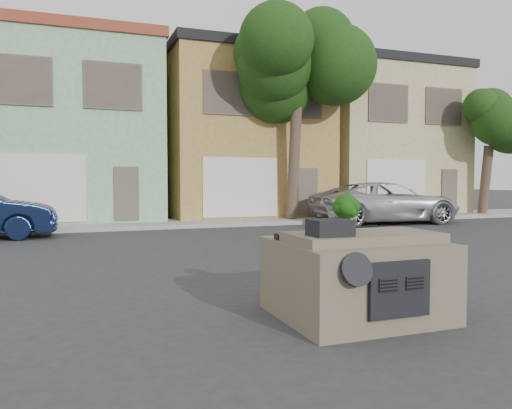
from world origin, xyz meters
TOP-DOWN VIEW (x-y plane):
  - ground_plane at (0.00, 0.00)m, footprint 120.00×120.00m
  - sidewalk at (0.00, 10.50)m, footprint 40.00×3.00m
  - townhouse_mint at (-3.50, 14.50)m, footprint 7.20×8.20m
  - townhouse_tan at (4.00, 14.50)m, footprint 7.20×8.20m
  - townhouse_beige at (11.50, 14.50)m, footprint 7.20×8.20m
  - silver_pickup at (8.41, 8.37)m, footprint 6.14×3.12m
  - tree_near at (5.00, 9.80)m, footprint 4.40×4.00m
  - tree_far at (15.00, 9.80)m, footprint 3.20×3.00m
  - car_dashboard at (0.00, -3.00)m, footprint 2.00×1.80m
  - instrument_hump at (-0.58, -3.35)m, footprint 0.48×0.38m
  - wiper_arm at (0.28, -2.62)m, footprint 0.69×0.15m
  - broccoli at (-0.13, -2.97)m, footprint 0.45×0.45m

SIDE VIEW (x-z plane):
  - ground_plane at x=0.00m, z-range 0.00..0.00m
  - silver_pickup at x=8.41m, z-range -0.83..0.83m
  - sidewalk at x=0.00m, z-range 0.00..0.15m
  - car_dashboard at x=0.00m, z-range 0.00..1.12m
  - wiper_arm at x=0.28m, z-range 1.12..1.14m
  - instrument_hump at x=-0.58m, z-range 1.12..1.32m
  - broccoli at x=-0.13m, z-range 1.12..1.62m
  - tree_far at x=15.00m, z-range 0.00..6.00m
  - townhouse_mint at x=-3.50m, z-range 0.00..7.55m
  - townhouse_tan at x=4.00m, z-range 0.00..7.55m
  - townhouse_beige at x=11.50m, z-range 0.00..7.55m
  - tree_near at x=5.00m, z-range 0.00..8.50m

